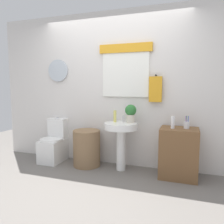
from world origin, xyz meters
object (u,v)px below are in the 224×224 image
at_px(laundry_hamper, 87,148).
at_px(soap_bottle, 115,116).
at_px(wooden_cabinet, 179,153).
at_px(toilet, 54,145).
at_px(pedestal_sink, 121,134).
at_px(potted_plant, 131,112).
at_px(lotion_bottle, 173,122).
at_px(toothbrush_cup, 187,125).

distance_m(laundry_hamper, soap_bottle, 0.75).
bearing_deg(wooden_cabinet, toilet, 179.05).
distance_m(pedestal_sink, potted_plant, 0.38).
height_order(lotion_bottle, toothbrush_cup, toothbrush_cup).
bearing_deg(lotion_bottle, laundry_hamper, 178.37).
bearing_deg(lotion_bottle, toothbrush_cup, 17.41).
height_order(potted_plant, lotion_bottle, potted_plant).
xyz_separation_m(pedestal_sink, toothbrush_cup, (0.99, 0.02, 0.20)).
xyz_separation_m(soap_bottle, lotion_bottle, (0.92, -0.09, -0.04)).
bearing_deg(lotion_bottle, pedestal_sink, 177.13).
distance_m(toilet, laundry_hamper, 0.67).
relative_size(pedestal_sink, soap_bottle, 4.10).
height_order(toilet, laundry_hamper, toilet).
relative_size(soap_bottle, lotion_bottle, 1.05).
bearing_deg(soap_bottle, toothbrush_cup, -1.55).
bearing_deg(lotion_bottle, wooden_cabinet, 22.69).
relative_size(toilet, potted_plant, 2.69).
bearing_deg(laundry_hamper, toothbrush_cup, 0.72).
height_order(laundry_hamper, lotion_bottle, lotion_bottle).
distance_m(potted_plant, lotion_bottle, 0.67).
distance_m(laundry_hamper, wooden_cabinet, 1.50).
bearing_deg(soap_bottle, pedestal_sink, -22.62).
height_order(toilet, lotion_bottle, lotion_bottle).
bearing_deg(wooden_cabinet, potted_plant, 175.44).
height_order(soap_bottle, lotion_bottle, soap_bottle).
xyz_separation_m(pedestal_sink, wooden_cabinet, (0.89, 0.00, -0.22)).
bearing_deg(laundry_hamper, potted_plant, 4.58).
xyz_separation_m(toilet, pedestal_sink, (1.28, -0.04, 0.30)).
bearing_deg(laundry_hamper, pedestal_sink, -0.00).
distance_m(soap_bottle, toothbrush_cup, 1.11).
relative_size(wooden_cabinet, soap_bottle, 3.92).
bearing_deg(toothbrush_cup, pedestal_sink, -178.84).
distance_m(pedestal_sink, toothbrush_cup, 1.01).
xyz_separation_m(potted_plant, lotion_bottle, (0.66, -0.10, -0.11)).
bearing_deg(soap_bottle, lotion_bottle, -5.61).
bearing_deg(pedestal_sink, lotion_bottle, -2.87).
distance_m(potted_plant, toothbrush_cup, 0.86).
xyz_separation_m(toilet, wooden_cabinet, (2.17, -0.04, 0.08)).
bearing_deg(potted_plant, lotion_bottle, -8.66).
bearing_deg(toothbrush_cup, lotion_bottle, -162.59).
relative_size(pedestal_sink, wooden_cabinet, 1.05).
xyz_separation_m(potted_plant, toothbrush_cup, (0.85, -0.04, -0.15)).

